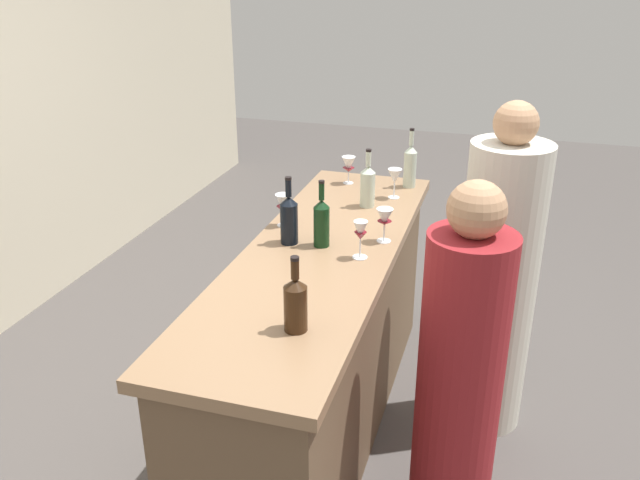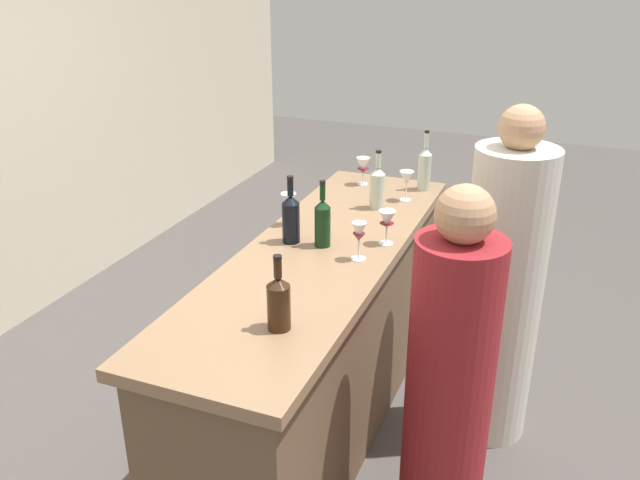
{
  "view_description": "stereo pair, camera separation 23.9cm",
  "coord_description": "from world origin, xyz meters",
  "px_view_note": "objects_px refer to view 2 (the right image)",
  "views": [
    {
      "loc": [
        -2.59,
        -0.78,
        2.2
      ],
      "look_at": [
        0.0,
        0.0,
        1.02
      ],
      "focal_mm": 37.6,
      "sensor_mm": 36.0,
      "label": 1
    },
    {
      "loc": [
        -2.51,
        -1.0,
        2.2
      ],
      "look_at": [
        0.0,
        0.0,
        1.02
      ],
      "focal_mm": 37.6,
      "sensor_mm": 36.0,
      "label": 2
    }
  ],
  "objects_px": {
    "wine_bottle_second_right_clear_pale": "(377,186)",
    "wine_bottle_rightmost_clear_pale": "(425,167)",
    "wine_bottle_second_left_near_black": "(291,217)",
    "wine_glass_near_center": "(359,234)",
    "person_center_guest": "(501,293)",
    "wine_bottle_center_dark_green": "(323,222)",
    "wine_bottle_leftmost_amber_brown": "(279,301)",
    "wine_glass_near_left": "(387,221)",
    "wine_glass_far_left": "(363,167)",
    "wine_glass_near_right": "(407,179)",
    "wine_glass_far_center": "(289,204)",
    "person_left_guest": "(449,382)"
  },
  "relations": [
    {
      "from": "wine_bottle_rightmost_clear_pale",
      "to": "person_center_guest",
      "type": "height_order",
      "value": "person_center_guest"
    },
    {
      "from": "person_center_guest",
      "to": "wine_bottle_second_right_clear_pale",
      "type": "bearing_deg",
      "value": 0.02
    },
    {
      "from": "wine_glass_near_left",
      "to": "wine_bottle_leftmost_amber_brown",
      "type": "bearing_deg",
      "value": 170.68
    },
    {
      "from": "wine_glass_near_center",
      "to": "wine_glass_near_left",
      "type": "bearing_deg",
      "value": -17.4
    },
    {
      "from": "wine_bottle_leftmost_amber_brown",
      "to": "wine_glass_near_right",
      "type": "height_order",
      "value": "wine_bottle_leftmost_amber_brown"
    },
    {
      "from": "wine_bottle_second_right_clear_pale",
      "to": "person_center_guest",
      "type": "distance_m",
      "value": 0.82
    },
    {
      "from": "wine_bottle_rightmost_clear_pale",
      "to": "wine_glass_far_left",
      "type": "bearing_deg",
      "value": 97.24
    },
    {
      "from": "wine_glass_near_right",
      "to": "wine_glass_far_center",
      "type": "height_order",
      "value": "wine_glass_near_right"
    },
    {
      "from": "wine_bottle_second_left_near_black",
      "to": "wine_bottle_rightmost_clear_pale",
      "type": "xyz_separation_m",
      "value": [
        0.93,
        -0.39,
        0.01
      ]
    },
    {
      "from": "wine_bottle_second_left_near_black",
      "to": "wine_bottle_rightmost_clear_pale",
      "type": "bearing_deg",
      "value": -22.62
    },
    {
      "from": "wine_bottle_leftmost_amber_brown",
      "to": "wine_bottle_center_dark_green",
      "type": "bearing_deg",
      "value": 9.53
    },
    {
      "from": "wine_glass_near_left",
      "to": "wine_glass_near_center",
      "type": "height_order",
      "value": "wine_glass_near_center"
    },
    {
      "from": "wine_bottle_rightmost_clear_pale",
      "to": "wine_glass_far_left",
      "type": "height_order",
      "value": "wine_bottle_rightmost_clear_pale"
    },
    {
      "from": "wine_bottle_second_left_near_black",
      "to": "wine_glass_near_center",
      "type": "xyz_separation_m",
      "value": [
        -0.06,
        -0.35,
        -0.0
      ]
    },
    {
      "from": "wine_bottle_second_left_near_black",
      "to": "wine_glass_near_center",
      "type": "height_order",
      "value": "wine_bottle_second_left_near_black"
    },
    {
      "from": "wine_bottle_second_right_clear_pale",
      "to": "person_left_guest",
      "type": "bearing_deg",
      "value": -147.96
    },
    {
      "from": "wine_bottle_second_left_near_black",
      "to": "wine_bottle_center_dark_green",
      "type": "height_order",
      "value": "wine_bottle_second_left_near_black"
    },
    {
      "from": "wine_bottle_second_right_clear_pale",
      "to": "wine_bottle_rightmost_clear_pale",
      "type": "relative_size",
      "value": 0.92
    },
    {
      "from": "wine_bottle_leftmost_amber_brown",
      "to": "person_center_guest",
      "type": "bearing_deg",
      "value": -33.71
    },
    {
      "from": "wine_glass_near_center",
      "to": "person_center_guest",
      "type": "distance_m",
      "value": 0.76
    },
    {
      "from": "wine_bottle_rightmost_clear_pale",
      "to": "wine_glass_near_right",
      "type": "bearing_deg",
      "value": 167.35
    },
    {
      "from": "wine_glass_near_left",
      "to": "person_center_guest",
      "type": "height_order",
      "value": "person_center_guest"
    },
    {
      "from": "wine_bottle_center_dark_green",
      "to": "wine_bottle_rightmost_clear_pale",
      "type": "distance_m",
      "value": 0.95
    },
    {
      "from": "wine_bottle_leftmost_amber_brown",
      "to": "person_center_guest",
      "type": "height_order",
      "value": "person_center_guest"
    },
    {
      "from": "wine_bottle_second_left_near_black",
      "to": "wine_glass_near_left",
      "type": "bearing_deg",
      "value": -71.23
    },
    {
      "from": "wine_bottle_center_dark_green",
      "to": "wine_bottle_rightmost_clear_pale",
      "type": "xyz_separation_m",
      "value": [
        0.92,
        -0.24,
        0.01
      ]
    },
    {
      "from": "wine_bottle_second_left_near_black",
      "to": "wine_glass_near_center",
      "type": "bearing_deg",
      "value": -100.42
    },
    {
      "from": "wine_bottle_second_left_near_black",
      "to": "wine_glass_near_center",
      "type": "relative_size",
      "value": 1.84
    },
    {
      "from": "wine_bottle_leftmost_amber_brown",
      "to": "wine_bottle_second_left_near_black",
      "type": "distance_m",
      "value": 0.76
    },
    {
      "from": "wine_bottle_center_dark_green",
      "to": "wine_glass_far_left",
      "type": "distance_m",
      "value": 0.88
    },
    {
      "from": "wine_glass_far_center",
      "to": "person_left_guest",
      "type": "bearing_deg",
      "value": -122.23
    },
    {
      "from": "wine_bottle_second_right_clear_pale",
      "to": "wine_glass_near_left",
      "type": "relative_size",
      "value": 1.92
    },
    {
      "from": "wine_glass_near_center",
      "to": "wine_glass_near_right",
      "type": "relative_size",
      "value": 1.06
    },
    {
      "from": "wine_bottle_rightmost_clear_pale",
      "to": "wine_glass_far_left",
      "type": "relative_size",
      "value": 2.12
    },
    {
      "from": "wine_glass_near_center",
      "to": "wine_glass_far_center",
      "type": "xyz_separation_m",
      "value": [
        0.25,
        0.44,
        -0.01
      ]
    },
    {
      "from": "wine_glass_near_right",
      "to": "wine_bottle_second_right_clear_pale",
      "type": "bearing_deg",
      "value": 146.37
    },
    {
      "from": "wine_bottle_second_right_clear_pale",
      "to": "wine_glass_far_center",
      "type": "relative_size",
      "value": 1.91
    },
    {
      "from": "person_center_guest",
      "to": "wine_glass_far_center",
      "type": "bearing_deg",
      "value": 27.3
    },
    {
      "from": "wine_bottle_leftmost_amber_brown",
      "to": "wine_glass_near_right",
      "type": "relative_size",
      "value": 1.75
    },
    {
      "from": "wine_glass_near_left",
      "to": "wine_glass_near_center",
      "type": "xyz_separation_m",
      "value": [
        -0.2,
        0.06,
        0.01
      ]
    },
    {
      "from": "wine_bottle_center_dark_green",
      "to": "person_center_guest",
      "type": "relative_size",
      "value": 0.19
    },
    {
      "from": "wine_bottle_second_left_near_black",
      "to": "wine_bottle_center_dark_green",
      "type": "distance_m",
      "value": 0.15
    },
    {
      "from": "wine_bottle_second_right_clear_pale",
      "to": "wine_bottle_second_left_near_black",
      "type": "bearing_deg",
      "value": 157.49
    },
    {
      "from": "wine_bottle_rightmost_clear_pale",
      "to": "wine_bottle_second_right_clear_pale",
      "type": "bearing_deg",
      "value": 157.23
    },
    {
      "from": "wine_glass_near_center",
      "to": "wine_glass_far_center",
      "type": "relative_size",
      "value": 1.07
    },
    {
      "from": "wine_bottle_center_dark_green",
      "to": "wine_glass_far_left",
      "type": "bearing_deg",
      "value": 6.61
    },
    {
      "from": "wine_bottle_second_left_near_black",
      "to": "wine_bottle_second_right_clear_pale",
      "type": "bearing_deg",
      "value": -22.51
    },
    {
      "from": "wine_bottle_second_right_clear_pale",
      "to": "wine_bottle_center_dark_green",
      "type": "bearing_deg",
      "value": 171.31
    },
    {
      "from": "wine_glass_near_center",
      "to": "person_center_guest",
      "type": "relative_size",
      "value": 0.11
    },
    {
      "from": "wine_bottle_rightmost_clear_pale",
      "to": "wine_glass_near_right",
      "type": "xyz_separation_m",
      "value": [
        -0.21,
        0.05,
        -0.01
      ]
    }
  ]
}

